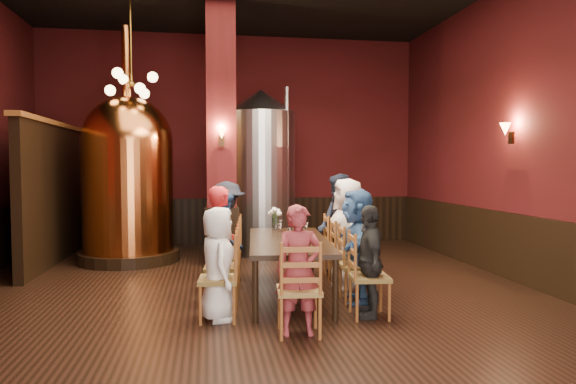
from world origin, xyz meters
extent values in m
plane|color=black|center=(0.00, 0.00, 0.00)|extent=(10.00, 10.00, 0.00)
cube|color=#4C1015|center=(0.00, 5.00, 2.25)|extent=(8.00, 0.02, 4.50)
cube|color=#4C1015|center=(4.00, 0.00, 2.25)|extent=(0.02, 10.00, 4.50)
cube|color=black|center=(3.96, 0.00, 0.50)|extent=(0.08, 9.90, 1.00)
cube|color=black|center=(0.00, 4.96, 0.50)|extent=(7.90, 0.08, 1.00)
cube|color=#4C1015|center=(-0.30, 2.80, 2.25)|extent=(0.58, 0.58, 4.50)
cube|color=black|center=(-3.20, 3.20, 1.20)|extent=(0.22, 3.50, 2.40)
cube|color=black|center=(0.50, 0.40, 0.72)|extent=(1.20, 2.48, 0.06)
cylinder|color=black|center=(-0.04, -0.70, 0.34)|extent=(0.07, 0.07, 0.69)
cylinder|color=black|center=(0.84, -0.77, 0.34)|extent=(0.07, 0.07, 0.69)
cylinder|color=black|center=(0.16, 1.57, 0.34)|extent=(0.07, 0.07, 0.69)
cylinder|color=black|center=(1.04, 1.50, 0.34)|extent=(0.07, 0.07, 0.69)
imported|color=white|center=(-0.43, -0.52, 0.63)|extent=(0.47, 0.66, 1.26)
imported|color=red|center=(-0.37, 0.14, 0.73)|extent=(0.43, 0.58, 1.46)
imported|color=navy|center=(-0.32, 0.80, 0.68)|extent=(0.43, 0.70, 1.36)
imported|color=black|center=(-0.26, 1.47, 0.74)|extent=(0.58, 0.97, 1.48)
imported|color=black|center=(1.26, -0.67, 0.64)|extent=(0.41, 0.78, 1.27)
imported|color=#2A4C7F|center=(1.32, 0.00, 0.71)|extent=(0.66, 1.38, 1.42)
imported|color=white|center=(1.38, 0.66, 0.77)|extent=(0.50, 0.75, 1.53)
imported|color=black|center=(1.43, 1.32, 0.80)|extent=(0.49, 0.82, 1.59)
imported|color=maroon|center=(0.37, -1.14, 0.66)|extent=(0.50, 0.34, 1.32)
cylinder|color=black|center=(-1.93, 3.24, 0.10)|extent=(1.76, 1.76, 0.20)
cylinder|color=#BE622B|center=(-1.93, 3.24, 1.17)|extent=(2.06, 2.06, 1.95)
sphere|color=#BE622B|center=(-1.93, 3.24, 2.15)|extent=(1.56, 1.56, 1.56)
cylinder|color=#BE622B|center=(-1.93, 3.24, 3.51)|extent=(0.16, 0.16, 1.27)
cylinder|color=#B2B2B7|center=(0.50, 3.73, 1.37)|extent=(1.44, 1.44, 2.73)
cone|color=#B2B2B7|center=(0.50, 3.73, 2.95)|extent=(1.31, 1.31, 0.44)
cylinder|color=#B2B2B7|center=(0.93, 3.29, 1.64)|extent=(0.09, 0.09, 3.06)
cylinder|color=white|center=(0.47, 1.41, 0.84)|extent=(0.10, 0.10, 0.18)
camera|label=1|loc=(-0.54, -6.19, 1.72)|focal=32.00mm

